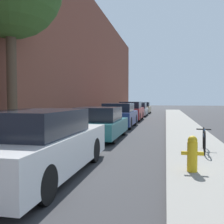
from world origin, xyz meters
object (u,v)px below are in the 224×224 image
parked_car_teal (100,124)px  parked_car_white (39,145)px  parked_car_silver (138,110)px  fire_hydrant (192,153)px  parked_car_champagne (143,108)px  parked_car_red (131,111)px  bicycle (204,140)px  parked_car_navy (119,116)px

parked_car_teal → parked_car_white: bearing=-89.4°
parked_car_silver → fire_hydrant: 21.07m
fire_hydrant → parked_car_teal: bearing=123.8°
parked_car_champagne → fire_hydrant: 26.63m
parked_car_red → parked_car_champagne: (-0.06, 11.39, -0.07)m
parked_car_white → fire_hydrant: size_ratio=6.02×
parked_car_champagne → bicycle: bearing=-80.8°
parked_car_red → parked_car_champagne: 11.39m
parked_car_silver → fire_hydrant: (3.33, -20.81, -0.12)m
parked_car_red → bicycle: (3.86, -12.69, -0.24)m
parked_car_red → parked_car_champagne: size_ratio=1.05×
parked_car_teal → parked_car_navy: (-0.01, 4.85, 0.05)m
parked_car_white → parked_car_silver: (-0.06, 21.41, -0.06)m
parked_car_silver → parked_car_red: bearing=-89.7°
parked_car_white → parked_car_champagne: (-0.09, 27.01, -0.04)m
parked_car_teal → bicycle: bearing=-34.1°
parked_car_red → parked_car_silver: bearing=90.3°
parked_car_teal → parked_car_red: parked_car_red is taller
parked_car_champagne → fire_hydrant: size_ratio=5.07×
parked_car_teal → parked_car_red: 10.05m
parked_car_teal → parked_car_navy: parked_car_navy is taller
parked_car_white → parked_car_teal: size_ratio=1.19×
parked_car_navy → parked_car_red: 5.20m
parked_car_teal → fire_hydrant: 5.98m
parked_car_white → parked_car_silver: size_ratio=1.08×
parked_car_white → parked_car_champagne: parked_car_white is taller
parked_car_navy → parked_car_champagne: 16.59m
parked_car_teal → bicycle: parked_car_teal is taller
parked_car_teal → parked_car_silver: (0.00, 15.84, -0.01)m
fire_hydrant → bicycle: size_ratio=0.46×
parked_car_champagne → parked_car_red: bearing=-89.7°
parked_car_red → parked_car_silver: (-0.03, 5.78, -0.08)m
parked_car_silver → bicycle: size_ratio=2.57×
parked_car_navy → fire_hydrant: size_ratio=5.31×
parked_car_teal → parked_car_silver: bearing=90.0°
parked_car_navy → parked_car_silver: bearing=89.9°
parked_car_champagne → parked_car_teal: bearing=-89.9°
parked_car_silver → fire_hydrant: size_ratio=5.58×
parked_car_silver → bicycle: parked_car_silver is taller
parked_car_red → bicycle: size_ratio=2.46×
parked_car_white → parked_car_red: (-0.04, 15.62, 0.03)m
parked_car_teal → parked_car_silver: 15.84m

